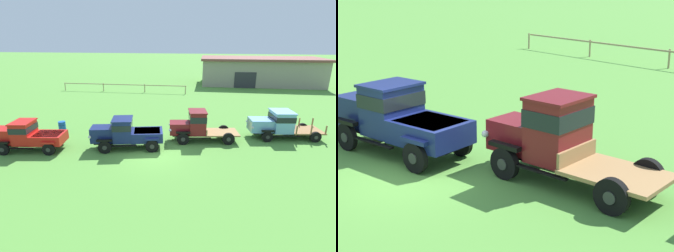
% 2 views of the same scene
% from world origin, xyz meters
% --- Properties ---
extents(ground_plane, '(240.00, 240.00, 0.00)m').
position_xyz_m(ground_plane, '(0.00, 0.00, 0.00)').
color(ground_plane, '#518E38').
extents(farm_shed, '(19.09, 9.13, 4.31)m').
position_xyz_m(farm_shed, '(11.86, 29.87, 2.18)').
color(farm_shed, gray).
rests_on(farm_shed, ground).
extents(paddock_fence, '(17.79, 0.58, 1.15)m').
position_xyz_m(paddock_fence, '(-8.33, 20.09, 0.89)').
color(paddock_fence, '#997F60').
rests_on(paddock_fence, ground).
extents(vintage_truck_foreground_near, '(4.89, 2.53, 2.04)m').
position_xyz_m(vintage_truck_foreground_near, '(-8.52, -0.61, 1.06)').
color(vintage_truck_foreground_near, black).
rests_on(vintage_truck_foreground_near, ground).
extents(vintage_truck_second_in_line, '(5.14, 2.81, 2.13)m').
position_xyz_m(vintage_truck_second_in_line, '(-2.05, 0.70, 1.11)').
color(vintage_truck_second_in_line, black).
rests_on(vintage_truck_second_in_line, ground).
extents(vintage_truck_midrow_center, '(5.29, 2.54, 2.30)m').
position_xyz_m(vintage_truck_midrow_center, '(2.65, 2.79, 1.17)').
color(vintage_truck_midrow_center, black).
rests_on(vintage_truck_midrow_center, ground).
extents(vintage_truck_far_side, '(5.68, 2.79, 2.09)m').
position_xyz_m(vintage_truck_far_side, '(8.79, 4.38, 1.11)').
color(vintage_truck_far_side, black).
rests_on(vintage_truck_far_side, ground).
extents(oil_drum_beside_row, '(0.59, 0.59, 0.88)m').
position_xyz_m(oil_drum_beside_row, '(-8.17, 3.08, 0.44)').
color(oil_drum_beside_row, '#1951B2').
rests_on(oil_drum_beside_row, ground).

